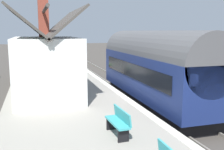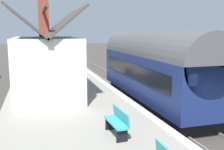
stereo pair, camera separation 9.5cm
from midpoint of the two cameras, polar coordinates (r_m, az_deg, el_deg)
name	(u,v)px [view 1 (the left image)]	position (r m, az deg, el deg)	size (l,w,h in m)	color
ground_plane	(144,111)	(14.54, 6.76, -7.71)	(160.00, 160.00, 0.00)	#423D38
platform	(69,109)	(13.37, -9.48, -7.36)	(32.00, 6.11, 0.88)	gray
platform_edge_coping	(124,96)	(13.89, 2.35, -4.68)	(32.00, 0.36, 0.02)	beige
rail_near	(171,107)	(15.22, 12.41, -6.81)	(52.00, 0.08, 0.14)	gray
rail_far	(147,109)	(14.59, 7.42, -7.38)	(52.00, 0.08, 0.14)	gray
train	(154,68)	(15.14, 8.84, 1.54)	(10.67, 2.73, 4.32)	black
station_building	(47,64)	(14.19, -14.17, 2.25)	(5.98, 3.46, 5.58)	white
bench_platform_end	(119,121)	(8.78, 1.18, -10.02)	(1.42, 0.49, 0.88)	teal
planter_corner_building	(31,68)	(22.67, -17.34, 1.55)	(0.63, 0.63, 0.86)	gray
planter_bench_right	(75,73)	(20.21, -8.18, 0.51)	(0.71, 0.32, 0.59)	black
planter_bench_left	(38,71)	(21.74, -15.95, 0.87)	(0.95, 0.32, 0.58)	black
planter_edge_far	(80,67)	(22.84, -6.97, 1.71)	(0.40, 0.40, 0.61)	#9E5138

